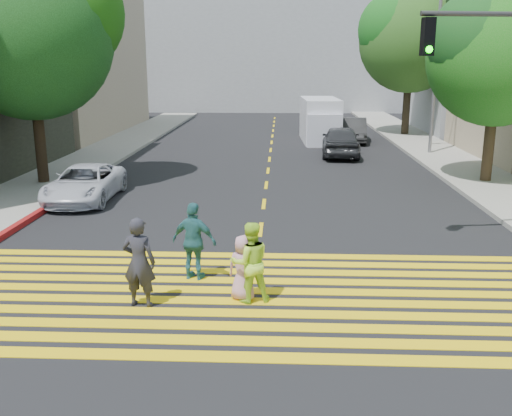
# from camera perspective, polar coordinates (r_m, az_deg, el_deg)

# --- Properties ---
(ground) EXTENTS (120.00, 120.00, 0.00)m
(ground) POSITION_cam_1_polar(r_m,az_deg,el_deg) (10.51, -0.73, -11.54)
(ground) COLOR black
(sidewalk_left) EXTENTS (3.00, 40.00, 0.15)m
(sidewalk_left) POSITION_cam_1_polar(r_m,az_deg,el_deg) (33.02, -13.49, 6.14)
(sidewalk_left) COLOR gray
(sidewalk_left) RESTS_ON ground
(sidewalk_right) EXTENTS (3.00, 60.00, 0.15)m
(sidewalk_right) POSITION_cam_1_polar(r_m,az_deg,el_deg) (26.09, 20.26, 3.53)
(sidewalk_right) COLOR gray
(sidewalk_right) RESTS_ON ground
(curb_red) EXTENTS (0.20, 8.00, 0.16)m
(curb_red) POSITION_cam_1_polar(r_m,az_deg,el_deg) (17.72, -22.44, -1.48)
(curb_red) COLOR maroon
(curb_red) RESTS_ON ground
(crosswalk) EXTENTS (13.40, 5.30, 0.01)m
(crosswalk) POSITION_cam_1_polar(r_m,az_deg,el_deg) (11.66, -0.38, -8.77)
(crosswalk) COLOR yellow
(crosswalk) RESTS_ON ground
(lane_line) EXTENTS (0.12, 34.40, 0.01)m
(lane_line) POSITION_cam_1_polar(r_m,az_deg,el_deg) (32.26, 1.52, 6.22)
(lane_line) COLOR yellow
(lane_line) RESTS_ON ground
(building_left_tan) EXTENTS (12.00, 16.00, 10.00)m
(building_left_tan) POSITION_cam_1_polar(r_m,az_deg,el_deg) (40.93, -22.02, 13.96)
(building_left_tan) COLOR tan
(building_left_tan) RESTS_ON ground
(building_right_grey) EXTENTS (10.00, 10.00, 10.00)m
(building_right_grey) POSITION_cam_1_polar(r_m,az_deg,el_deg) (42.00, 23.35, 13.82)
(building_right_grey) COLOR gray
(building_right_grey) RESTS_ON ground
(backdrop_block) EXTENTS (30.00, 8.00, 12.00)m
(backdrop_block) POSITION_cam_1_polar(r_m,az_deg,el_deg) (57.45, 2.04, 15.79)
(backdrop_block) COLOR gray
(backdrop_block) RESTS_ON ground
(tree_left) EXTENTS (7.50, 7.37, 8.55)m
(tree_left) POSITION_cam_1_polar(r_m,az_deg,el_deg) (22.97, -21.49, 16.36)
(tree_left) COLOR black
(tree_left) RESTS_ON ground
(tree_right_near) EXTENTS (6.09, 5.83, 7.51)m
(tree_right_near) POSITION_cam_1_polar(r_m,az_deg,el_deg) (23.49, 23.23, 14.47)
(tree_right_near) COLOR #3A2A15
(tree_right_near) RESTS_ON ground
(tree_right_far) EXTENTS (7.40, 7.04, 9.19)m
(tree_right_far) POSITION_cam_1_polar(r_m,az_deg,el_deg) (37.76, 15.35, 16.36)
(tree_right_far) COLOR black
(tree_right_far) RESTS_ON ground
(pedestrian_man) EXTENTS (0.70, 0.51, 1.78)m
(pedestrian_man) POSITION_cam_1_polar(r_m,az_deg,el_deg) (11.15, -11.61, -5.33)
(pedestrian_man) COLOR #272730
(pedestrian_man) RESTS_ON ground
(pedestrian_woman) EXTENTS (0.92, 0.80, 1.62)m
(pedestrian_woman) POSITION_cam_1_polar(r_m,az_deg,el_deg) (11.14, -0.59, -5.45)
(pedestrian_woman) COLOR #BDF43B
(pedestrian_woman) RESTS_ON ground
(pedestrian_child) EXTENTS (0.75, 0.60, 1.33)m
(pedestrian_child) POSITION_cam_1_polar(r_m,az_deg,el_deg) (11.30, -1.28, -5.98)
(pedestrian_child) COLOR #CA8FA8
(pedestrian_child) RESTS_ON ground
(pedestrian_extra) EXTENTS (1.08, 0.67, 1.71)m
(pedestrian_extra) POSITION_cam_1_polar(r_m,az_deg,el_deg) (12.32, -6.19, -3.35)
(pedestrian_extra) COLOR #2A676F
(pedestrian_extra) RESTS_ON ground
(white_sedan) EXTENTS (2.05, 4.32, 1.19)m
(white_sedan) POSITION_cam_1_polar(r_m,az_deg,el_deg) (20.19, -16.76, 2.36)
(white_sedan) COLOR silver
(white_sedan) RESTS_ON ground
(dark_car_near) EXTENTS (2.12, 4.64, 1.54)m
(dark_car_near) POSITION_cam_1_polar(r_m,az_deg,el_deg) (28.97, 8.48, 6.66)
(dark_car_near) COLOR #27282C
(dark_car_near) RESTS_ON ground
(silver_car) EXTENTS (2.08, 4.74, 1.36)m
(silver_car) POSITION_cam_1_polar(r_m,az_deg,el_deg) (38.95, 7.29, 8.51)
(silver_car) COLOR #A3A6AD
(silver_car) RESTS_ON ground
(dark_car_parked) EXTENTS (1.92, 4.35, 1.39)m
(dark_car_parked) POSITION_cam_1_polar(r_m,az_deg,el_deg) (34.37, 9.72, 7.68)
(dark_car_parked) COLOR #252526
(dark_car_parked) RESTS_ON ground
(white_van) EXTENTS (2.23, 5.42, 2.52)m
(white_van) POSITION_cam_1_polar(r_m,az_deg,el_deg) (34.17, 6.45, 8.60)
(white_van) COLOR silver
(white_van) RESTS_ON ground
(street_lamp) EXTENTS (2.05, 0.48, 9.06)m
(street_lamp) POSITION_cam_1_polar(r_m,az_deg,el_deg) (29.90, 17.32, 14.94)
(street_lamp) COLOR gray
(street_lamp) RESTS_ON ground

